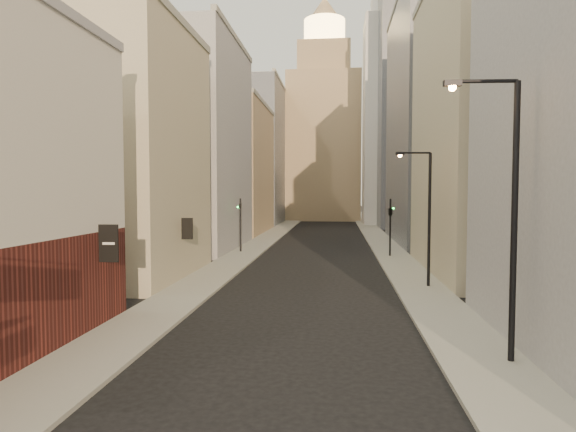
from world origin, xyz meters
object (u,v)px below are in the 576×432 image
Objects in this scene: white_tower at (388,113)px; streetlamp_mid at (426,211)px; clock_tower at (324,130)px; traffic_light_left at (240,213)px; streetlamp_near at (507,204)px; traffic_light_right at (390,213)px.

white_tower is 5.25× the size of streetlamp_mid.
clock_tower is 8.98× the size of traffic_light_left.
traffic_light_left is (-14.19, 26.95, -1.63)m from streetlamp_near.
streetlamp_mid is 13.03m from traffic_light_right.
white_tower is at bearing -81.65° from traffic_light_right.
clock_tower reaches higher than streetlamp_mid.
clock_tower is 55.27m from traffic_light_left.
traffic_light_left and traffic_light_right have the same top height.
clock_tower reaches higher than white_tower.
streetlamp_near is 1.84× the size of traffic_light_left.
traffic_light_right is at bearing -82.52° from clock_tower.
streetlamp_near is 1.84× the size of traffic_light_right.
white_tower reaches higher than traffic_light_right.
white_tower is 8.30× the size of traffic_light_right.
streetlamp_near reaches higher than traffic_light_right.
white_tower is 55.62m from streetlamp_mid.
streetlamp_mid is (-0.33, 12.36, -0.74)m from streetlamp_near.
traffic_light_right is at bearing 86.05° from streetlamp_mid.
streetlamp_near is at bearing 105.82° from traffic_light_right.
traffic_light_right is (-0.61, 13.00, -0.70)m from streetlamp_mid.
traffic_light_left is at bearing 126.91° from streetlamp_mid.
streetlamp_mid is 1.58× the size of traffic_light_right.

